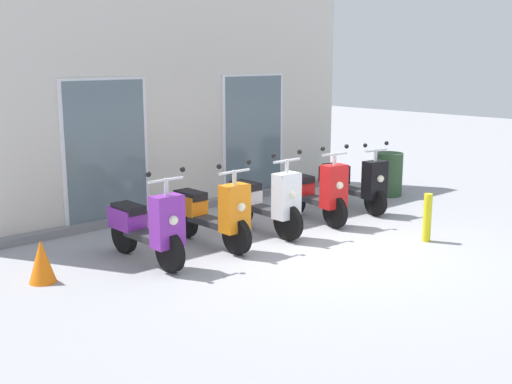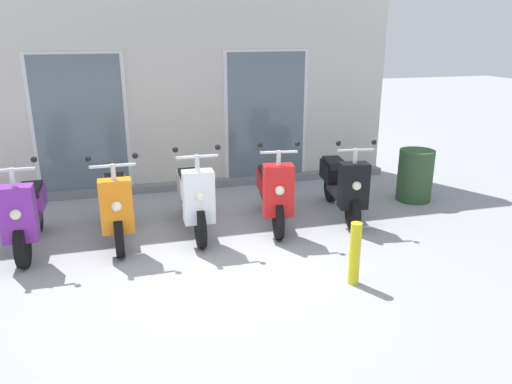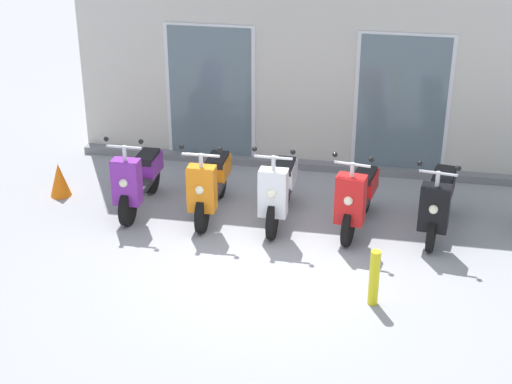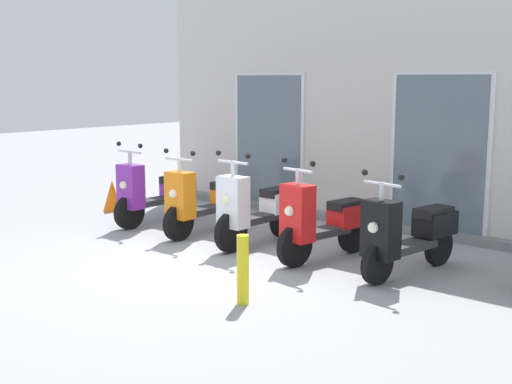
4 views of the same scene
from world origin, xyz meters
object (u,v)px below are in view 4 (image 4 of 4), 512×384
(scooter_purple, at_px, (155,193))
(scooter_orange, at_px, (205,201))
(curb_bollard, at_px, (243,270))
(traffic_cone, at_px, (112,195))
(scooter_red, at_px, (323,221))
(scooter_white, at_px, (257,209))
(scooter_black, at_px, (409,233))

(scooter_purple, bearing_deg, scooter_orange, 1.27)
(scooter_purple, bearing_deg, curb_bollard, -28.26)
(scooter_orange, height_order, traffic_cone, scooter_orange)
(scooter_purple, xyz_separation_m, scooter_red, (3.16, -0.03, 0.02))
(scooter_purple, height_order, traffic_cone, scooter_purple)
(scooter_orange, xyz_separation_m, scooter_white, (1.00, -0.03, 0.02))
(scooter_orange, distance_m, traffic_cone, 2.42)
(scooter_orange, bearing_deg, traffic_cone, 175.82)
(scooter_purple, distance_m, curb_bollard, 3.98)
(scooter_white, relative_size, curb_bollard, 2.29)
(scooter_white, relative_size, scooter_black, 1.00)
(scooter_purple, distance_m, scooter_black, 4.25)
(scooter_red, bearing_deg, scooter_white, 178.68)
(scooter_red, height_order, traffic_cone, scooter_red)
(scooter_red, bearing_deg, scooter_purple, 179.44)
(scooter_purple, bearing_deg, scooter_black, 1.09)
(scooter_purple, height_order, scooter_orange, scooter_purple)
(scooter_purple, height_order, scooter_red, scooter_red)
(scooter_white, relative_size, scooter_red, 1.04)
(scooter_orange, xyz_separation_m, traffic_cone, (-2.40, 0.18, -0.22))
(scooter_orange, height_order, scooter_red, scooter_red)
(scooter_white, xyz_separation_m, traffic_cone, (-3.40, 0.20, -0.24))
(curb_bollard, bearing_deg, scooter_orange, 141.91)
(curb_bollard, bearing_deg, scooter_purple, 151.74)
(scooter_red, relative_size, traffic_cone, 2.97)
(scooter_black, relative_size, traffic_cone, 3.10)
(scooter_white, bearing_deg, scooter_black, 2.28)
(scooter_purple, bearing_deg, scooter_white, -0.16)
(scooter_purple, bearing_deg, scooter_red, -0.56)
(scooter_purple, height_order, scooter_black, scooter_purple)
(scooter_white, bearing_deg, scooter_purple, 179.84)
(scooter_purple, relative_size, scooter_red, 1.02)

